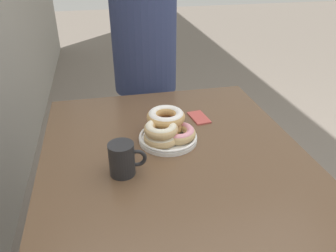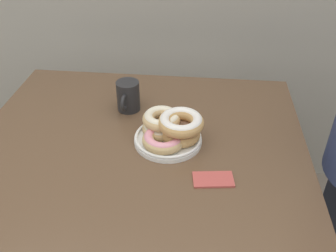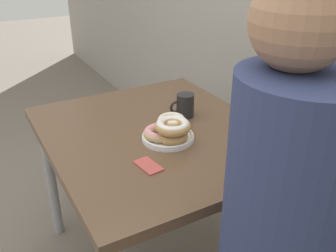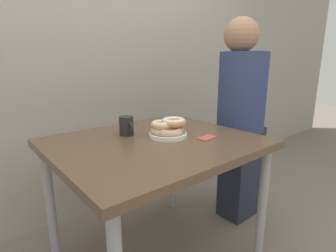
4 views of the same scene
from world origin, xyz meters
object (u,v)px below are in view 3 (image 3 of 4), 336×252
at_px(donut_plate, 169,130).
at_px(napkin, 148,166).
at_px(coffee_mug, 185,105).
at_px(person_figure, 285,238).
at_px(dining_table, 157,147).

xyz_separation_m(donut_plate, napkin, (0.13, -0.16, -0.04)).
relative_size(donut_plate, coffee_mug, 2.09).
height_order(donut_plate, napkin, donut_plate).
bearing_deg(person_figure, coffee_mug, 166.82).
bearing_deg(donut_plate, napkin, -50.17).
bearing_deg(napkin, dining_table, 146.19).
xyz_separation_m(donut_plate, coffee_mug, (-0.16, 0.17, 0.01)).
bearing_deg(donut_plate, coffee_mug, 133.60).
distance_m(donut_plate, napkin, 0.21).
xyz_separation_m(dining_table, napkin, (0.23, -0.15, 0.08)).
height_order(person_figure, napkin, person_figure).
xyz_separation_m(dining_table, person_figure, (0.74, -0.01, 0.10)).
relative_size(donut_plate, person_figure, 0.17).
relative_size(person_figure, napkin, 12.06).
bearing_deg(coffee_mug, donut_plate, -46.40).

